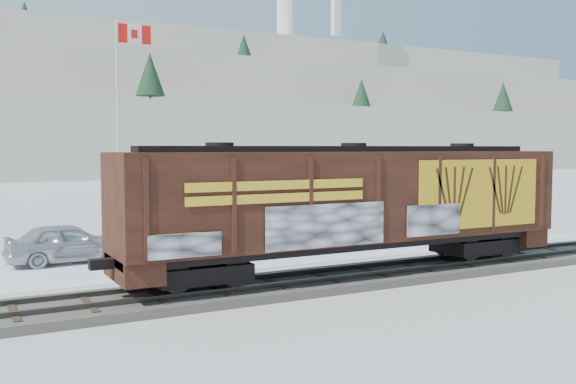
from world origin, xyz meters
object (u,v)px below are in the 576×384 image
car_dark (312,233)px  flagpole (121,157)px  hopper_railcar (353,201)px  car_white (249,240)px  car_silver (68,243)px

car_dark → flagpole: bearing=50.2°
hopper_railcar → flagpole: bearing=106.5°
flagpole → car_white: (3.22, -9.26, -3.45)m
flagpole → car_silver: 8.62m
flagpole → car_white: 10.39m
car_silver → hopper_railcar: bearing=-137.7°
car_dark → hopper_railcar: bearing=169.6°
flagpole → car_white: flagpole is taller
car_silver → car_dark: car_silver is taller
hopper_railcar → car_silver: 12.09m
flagpole → car_silver: bearing=-119.5°
car_silver → car_dark: size_ratio=1.02×
flagpole → car_dark: (7.08, -8.11, -3.52)m
hopper_railcar → car_white: hopper_railcar is taller
hopper_railcar → car_white: (-1.32, 6.07, -2.08)m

